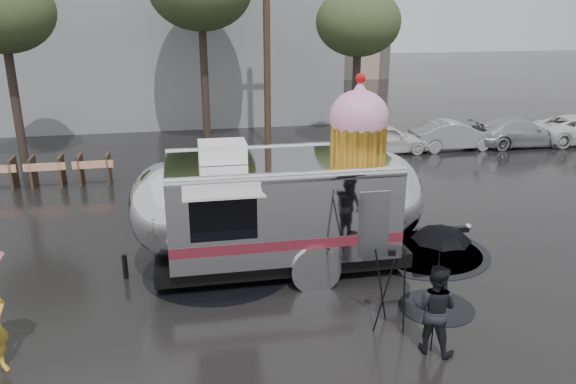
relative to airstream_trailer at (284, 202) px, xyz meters
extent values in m
plane|color=black|center=(-0.99, -2.54, -1.56)|extent=(120.00, 120.00, 0.00)
cylinder|color=black|center=(-0.47, 2.89, -1.55)|extent=(1.24, 1.24, 0.01)
cylinder|color=black|center=(3.48, 0.09, -1.55)|extent=(3.20, 3.20, 0.01)
cylinder|color=black|center=(3.56, 0.05, -1.55)|extent=(2.63, 2.63, 0.01)
cylinder|color=black|center=(-1.50, 0.05, -1.55)|extent=(3.40, 3.40, 0.01)
cylinder|color=black|center=(2.61, -2.49, -1.55)|extent=(1.49, 1.49, 0.01)
cylinder|color=#473323|center=(1.51, 11.46, 2.94)|extent=(0.28, 0.28, 9.00)
cylinder|color=#382D26|center=(-7.99, 10.46, 1.37)|extent=(0.32, 0.32, 5.85)
ellipsoid|color=#2F3F1F|center=(-7.99, 10.46, 3.97)|extent=(3.64, 3.64, 2.86)
cylinder|color=#382D26|center=(-0.99, 12.46, 1.82)|extent=(0.32, 0.32, 6.75)
cylinder|color=#382D26|center=(5.01, 10.46, 1.14)|extent=(0.32, 0.32, 5.40)
ellipsoid|color=#2F3F1F|center=(5.01, 10.46, 3.54)|extent=(3.36, 3.36, 2.64)
cube|color=#473323|center=(-7.59, 7.46, -1.06)|extent=(0.08, 0.80, 1.00)
cube|color=#473323|center=(-6.99, 7.46, -1.06)|extent=(0.08, 0.80, 1.00)
cube|color=#473323|center=(-6.09, 7.46, -1.06)|extent=(0.08, 0.80, 1.00)
cube|color=#E5590C|center=(-6.54, 7.08, -0.81)|extent=(1.30, 0.04, 0.25)
cube|color=#473323|center=(-5.49, 7.46, -1.06)|extent=(0.08, 0.80, 1.00)
cube|color=#473323|center=(-4.59, 7.46, -1.06)|extent=(0.08, 0.80, 1.00)
cube|color=#E5590C|center=(-5.04, 7.08, -0.81)|extent=(1.30, 0.04, 0.25)
imported|color=silver|center=(6.01, 9.46, -0.86)|extent=(4.00, 1.80, 1.40)
imported|color=#B2B2B7|center=(9.01, 9.46, -0.86)|extent=(4.00, 1.80, 1.40)
imported|color=#B2B2B7|center=(12.01, 9.46, -0.84)|extent=(4.20, 1.80, 1.44)
cube|color=silver|center=(-0.10, 0.01, 0.00)|extent=(4.90, 2.60, 2.00)
ellipsoid|color=silver|center=(2.34, -0.02, 0.00)|extent=(1.69, 2.57, 2.00)
ellipsoid|color=silver|center=(-2.54, 0.03, 0.00)|extent=(1.69, 2.57, 2.00)
cube|color=black|center=(-0.10, 0.01, -1.17)|extent=(5.56, 2.27, 0.33)
cylinder|color=black|center=(0.44, -1.14, -1.17)|extent=(0.78, 0.25, 0.78)
cylinder|color=black|center=(0.46, 1.14, -1.17)|extent=(0.78, 0.25, 0.78)
cylinder|color=silver|center=(0.44, -1.30, -1.11)|extent=(1.07, 0.12, 1.06)
cube|color=black|center=(3.89, -0.03, -1.00)|extent=(1.33, 0.15, 0.13)
sphere|color=silver|center=(4.55, -0.04, -0.95)|extent=(0.18, 0.18, 0.18)
cylinder|color=black|center=(-3.54, 0.04, -1.28)|extent=(0.11, 0.11, 0.55)
cube|color=maroon|center=(-0.11, -1.26, -0.50)|extent=(4.88, 0.07, 0.22)
cube|color=maroon|center=(-0.09, 1.28, -0.50)|extent=(4.88, 0.07, 0.22)
cube|color=black|center=(-1.45, -1.27, 0.16)|extent=(1.33, 0.04, 0.89)
cube|color=beige|center=(-1.45, -1.53, 0.72)|extent=(1.56, 0.57, 0.16)
cube|color=silver|center=(1.66, -1.29, -0.17)|extent=(0.67, 0.04, 1.44)
cube|color=white|center=(-1.32, 0.02, 1.22)|extent=(1.00, 0.73, 0.42)
cylinder|color=gold|center=(1.67, -0.01, 1.33)|extent=(1.16, 1.16, 0.67)
ellipsoid|color=#F8A6CF|center=(1.67, -0.01, 1.86)|extent=(1.30, 1.30, 1.15)
cone|color=#F8A6CF|center=(1.67, -0.01, 2.44)|extent=(0.56, 0.56, 0.44)
sphere|color=red|center=(1.67, -0.01, 2.68)|extent=(0.22, 0.22, 0.22)
imported|color=black|center=(1.88, -3.82, -0.75)|extent=(0.87, 0.83, 1.62)
imported|color=black|center=(1.88, -3.82, 0.39)|extent=(1.17, 1.17, 0.80)
cylinder|color=black|center=(1.88, -3.82, -0.73)|extent=(0.02, 0.02, 1.65)
cylinder|color=black|center=(1.66, -3.04, -0.80)|extent=(0.11, 0.34, 1.53)
cylinder|color=black|center=(1.32, -2.72, -0.80)|extent=(0.34, 0.12, 1.53)
cylinder|color=black|center=(1.21, -3.17, -0.80)|extent=(0.26, 0.25, 1.53)
cube|color=black|center=(1.39, -2.97, -0.02)|extent=(0.15, 0.14, 0.11)
camera|label=1|loc=(-2.21, -11.58, 4.15)|focal=35.00mm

